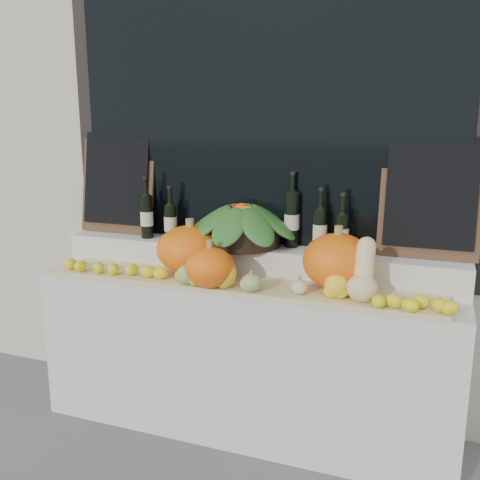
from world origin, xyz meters
name	(u,v)px	position (x,y,z in m)	size (l,w,h in m)	color
storefront_facade	(285,34)	(0.00, 2.25, 2.25)	(7.00, 0.94, 4.50)	beige
display_sill	(245,355)	(0.00, 1.52, 0.44)	(2.30, 0.55, 0.88)	silver
rear_tier	(254,259)	(0.00, 1.68, 0.96)	(2.30, 0.25, 0.16)	silver
straw_bedding	(237,284)	(0.00, 1.40, 0.89)	(2.10, 0.32, 0.03)	tan
pumpkin_left	(190,249)	(-0.31, 1.49, 1.04)	(0.37, 0.37, 0.26)	orange
pumpkin_right	(337,261)	(0.51, 1.49, 1.04)	(0.35, 0.35, 0.28)	orange
pumpkin_center	(210,267)	(-0.10, 1.28, 1.01)	(0.26, 0.26, 0.20)	orange
butternut_squash	(364,275)	(0.65, 1.35, 1.03)	(0.15, 0.21, 0.29)	#F0CD8D
decorative_gourds	(250,279)	(0.11, 1.30, 0.96)	(0.87, 0.18, 0.17)	#316F21
lemon_heap	(229,282)	(0.00, 1.29, 0.94)	(2.20, 0.16, 0.06)	yellow
produce_bowl	(242,224)	(-0.07, 1.66, 1.16)	(0.67, 0.67, 0.25)	black
wine_bottle_far_left	(147,216)	(-0.66, 1.64, 1.17)	(0.08, 0.08, 0.37)	black
wine_bottle_near_left	(170,221)	(-0.52, 1.67, 1.15)	(0.08, 0.08, 0.32)	black
wine_bottle_tall	(292,219)	(0.20, 1.73, 1.20)	(0.08, 0.08, 0.42)	black
wine_bottle_near_right	(320,229)	(0.37, 1.68, 1.16)	(0.08, 0.08, 0.34)	black
wine_bottle_far_right	(341,233)	(0.49, 1.66, 1.15)	(0.08, 0.08, 0.32)	black
chalkboard_left	(117,181)	(-0.92, 1.74, 1.36)	(0.50, 0.13, 0.62)	#4C331E
chalkboard_right	(431,196)	(0.92, 1.74, 1.36)	(0.50, 0.13, 0.62)	#4C331E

